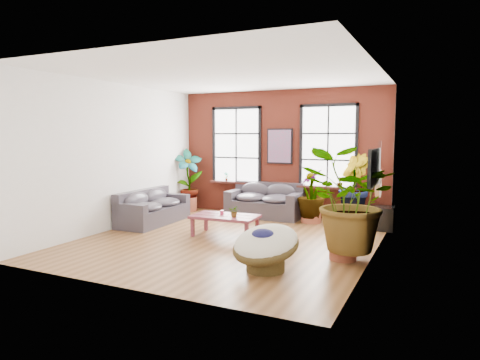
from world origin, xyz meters
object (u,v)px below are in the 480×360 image
object	(u,v)px
sofa_back	(265,202)
sofa_left	(152,208)
coffee_table	(225,218)
papasan_chair	(265,246)

from	to	relation	value
sofa_back	sofa_left	xyz separation A→B (m)	(-2.32, -2.05, -0.04)
sofa_back	coffee_table	world-z (taller)	sofa_back
sofa_back	papasan_chair	world-z (taller)	sofa_back
coffee_table	sofa_back	bearing A→B (deg)	87.58
sofa_back	coffee_table	bearing A→B (deg)	-89.08
sofa_back	papasan_chair	distance (m)	4.79
sofa_back	sofa_left	world-z (taller)	sofa_back
papasan_chair	coffee_table	bearing A→B (deg)	146.92
coffee_table	sofa_left	bearing A→B (deg)	165.85
sofa_left	coffee_table	bearing A→B (deg)	-103.00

